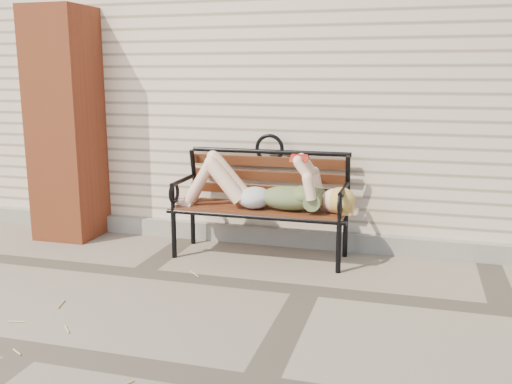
% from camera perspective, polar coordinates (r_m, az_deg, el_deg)
% --- Properties ---
extents(ground, '(80.00, 80.00, 0.00)m').
position_cam_1_polar(ground, '(3.94, 5.11, -9.76)').
color(ground, '#7A6D5E').
rests_on(ground, ground).
extents(house_wall, '(8.00, 4.00, 3.00)m').
position_cam_1_polar(house_wall, '(6.64, 10.33, 12.09)').
color(house_wall, beige).
rests_on(house_wall, ground).
extents(foundation_strip, '(8.00, 0.10, 0.15)m').
position_cam_1_polar(foundation_strip, '(4.82, 7.30, -4.80)').
color(foundation_strip, gray).
rests_on(foundation_strip, ground).
extents(brick_pillar, '(0.50, 0.50, 2.00)m').
position_cam_1_polar(brick_pillar, '(5.28, -18.47, 6.38)').
color(brick_pillar, '#B04C27').
rests_on(brick_pillar, ground).
extents(garden_bench, '(1.48, 0.59, 0.96)m').
position_cam_1_polar(garden_bench, '(4.54, 0.70, 0.30)').
color(garden_bench, black).
rests_on(garden_bench, ground).
extents(reading_woman, '(1.40, 0.32, 0.44)m').
position_cam_1_polar(reading_woman, '(4.42, 0.46, 0.41)').
color(reading_woman, '#0B424D').
rests_on(reading_woman, ground).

